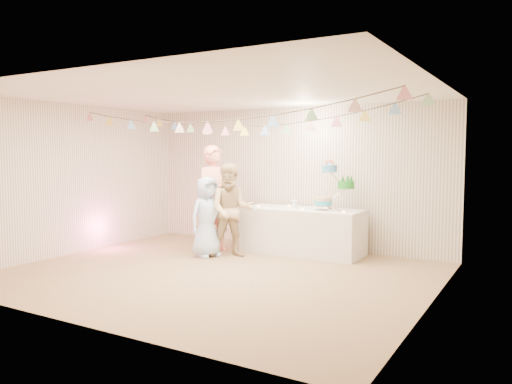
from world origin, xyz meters
The scene contains 23 objects.
floor centered at (0.00, 0.00, 0.00)m, with size 6.00×6.00×0.00m, color olive.
ceiling centered at (0.00, 0.00, 2.60)m, with size 6.00×6.00×0.00m, color silver.
back_wall centered at (0.00, 2.50, 1.30)m, with size 6.00×6.00×0.00m, color silver.
front_wall centered at (0.00, -2.50, 1.30)m, with size 6.00×6.00×0.00m, color silver.
left_wall centered at (-3.00, 0.00, 1.30)m, with size 5.00×5.00×0.00m, color silver.
right_wall centered at (3.00, 0.00, 1.30)m, with size 5.00×5.00×0.00m, color silver.
table centered at (0.46, 1.97, 0.39)m, with size 2.10×0.84×0.79m, color silver.
cake_stand centered at (1.01, 2.02, 1.15)m, with size 0.71×0.42×0.79m, color silver, non-canonical shape.
cake_bottom centered at (0.86, 1.96, 0.84)m, with size 0.31×0.31×0.15m, color #2BABC9, non-canonical shape.
cake_middle centered at (1.19, 2.11, 1.11)m, with size 0.27×0.27×0.22m, color #1B7C1F, non-canonical shape.
cake_top_tier centered at (0.95, 1.99, 1.38)m, with size 0.25×0.25×0.19m, color #4090CB, non-canonical shape.
platter centered at (-0.15, 1.92, 0.76)m, with size 0.33×0.33×0.02m, color white.
posy centered at (0.28, 2.02, 0.82)m, with size 0.13×0.13×0.14m, color white, non-canonical shape.
person_adult_a centered at (-0.98, 1.36, 0.95)m, with size 0.69×0.45×1.89m, color #FB9983.
person_adult_b centered at (-0.45, 1.10, 0.79)m, with size 0.77×0.60×1.58m, color tan.
person_child centered at (-0.82, 0.92, 0.68)m, with size 0.66×0.43×1.36m, color #B4D3FF.
bunting_back centered at (0.00, 1.10, 2.35)m, with size 5.60×1.10×0.40m, color pink, non-canonical shape.
bunting_front centered at (0.00, -0.20, 2.32)m, with size 5.60×0.90×0.36m, color #72A5E5, non-canonical shape.
tealight_0 centered at (-0.34, 1.82, 0.80)m, with size 0.04×0.04×0.03m, color #FFD88C.
tealight_1 centered at (0.11, 2.15, 0.80)m, with size 0.04×0.04×0.03m, color #FFD88C.
tealight_2 centered at (0.56, 1.75, 0.80)m, with size 0.04×0.04×0.03m, color #FFD88C.
tealight_3 centered at (0.81, 2.19, 0.80)m, with size 0.04×0.04×0.03m, color #FFD88C.
tealight_4 centered at (1.28, 1.79, 0.80)m, with size 0.04×0.04×0.03m, color #FFD88C.
Camera 1 is at (4.10, -5.91, 1.78)m, focal length 35.00 mm.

